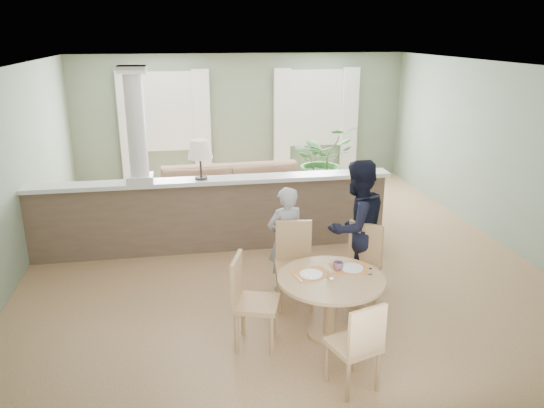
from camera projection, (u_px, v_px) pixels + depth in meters
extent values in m
plane|color=tan|center=(275.00, 251.00, 7.94)|extent=(8.00, 8.00, 0.00)
cube|color=gray|center=(242.00, 119.00, 11.26)|extent=(7.00, 0.02, 2.70)
cube|color=gray|center=(13.00, 174.00, 6.94)|extent=(0.02, 8.00, 2.70)
cube|color=gray|center=(500.00, 154.00, 8.10)|extent=(0.02, 8.00, 2.70)
cube|color=gray|center=(376.00, 294.00, 3.78)|extent=(7.00, 0.02, 2.70)
cube|color=white|center=(276.00, 65.00, 7.10)|extent=(7.00, 8.00, 0.02)
cube|color=white|center=(165.00, 112.00, 10.91)|extent=(1.10, 0.02, 1.50)
cube|color=white|center=(165.00, 112.00, 10.89)|extent=(1.22, 0.04, 1.62)
cube|color=white|center=(315.00, 108.00, 11.44)|extent=(1.10, 0.02, 1.50)
cube|color=white|center=(316.00, 108.00, 11.41)|extent=(1.22, 0.04, 1.62)
cube|color=white|center=(128.00, 128.00, 10.80)|extent=(0.35, 0.10, 2.30)
cube|color=white|center=(202.00, 126.00, 11.04)|extent=(0.35, 0.10, 2.30)
cube|color=white|center=(282.00, 123.00, 11.32)|extent=(0.35, 0.10, 2.30)
cube|color=white|center=(349.00, 121.00, 11.57)|extent=(0.35, 0.10, 2.30)
cube|color=#77604C|center=(213.00, 217.00, 7.82)|extent=(5.20, 0.22, 1.05)
cube|color=white|center=(212.00, 181.00, 7.64)|extent=(5.32, 0.36, 0.06)
cube|color=white|center=(140.00, 178.00, 7.45)|extent=(0.36, 0.36, 0.10)
cylinder|color=white|center=(136.00, 126.00, 7.22)|extent=(0.26, 0.26, 1.39)
cube|color=white|center=(132.00, 70.00, 6.99)|extent=(0.38, 0.38, 0.10)
cylinder|color=black|center=(201.00, 178.00, 7.61)|extent=(0.18, 0.18, 0.03)
cylinder|color=black|center=(201.00, 168.00, 7.56)|extent=(0.03, 0.03, 0.28)
cone|color=#F6E5CB|center=(200.00, 149.00, 7.47)|extent=(0.36, 0.36, 0.26)
imported|color=#977052|center=(234.00, 196.00, 9.03)|extent=(3.17, 1.32, 0.92)
imported|color=#2D5F26|center=(322.00, 160.00, 10.53)|extent=(1.56, 1.48, 1.37)
cylinder|color=tan|center=(329.00, 333.00, 5.74)|extent=(0.47, 0.47, 0.04)
cylinder|color=tan|center=(330.00, 307.00, 5.64)|extent=(0.13, 0.13, 0.61)
cylinder|color=tan|center=(331.00, 279.00, 5.54)|extent=(1.13, 1.13, 0.04)
cube|color=#B43A28|center=(310.00, 274.00, 5.61)|extent=(0.46, 0.38, 0.01)
cube|color=#B43A28|center=(349.00, 268.00, 5.74)|extent=(0.43, 0.33, 0.01)
cylinder|color=white|center=(311.00, 274.00, 5.59)|extent=(0.25, 0.25, 0.01)
cylinder|color=white|center=(352.00, 268.00, 5.73)|extent=(0.25, 0.25, 0.01)
cylinder|color=white|center=(331.00, 274.00, 5.50)|extent=(0.07, 0.07, 0.08)
cube|color=silver|center=(309.00, 276.00, 5.52)|extent=(0.05, 0.16, 0.00)
cube|color=silver|center=(298.00, 278.00, 5.52)|extent=(0.06, 0.20, 0.00)
cylinder|color=white|center=(370.00, 272.00, 5.59)|extent=(0.04, 0.04, 0.07)
cylinder|color=silver|center=(371.00, 268.00, 5.58)|extent=(0.04, 0.04, 0.01)
imported|color=#2875BF|center=(338.00, 266.00, 5.70)|extent=(0.14, 0.14, 0.09)
cube|color=tan|center=(295.00, 268.00, 6.24)|extent=(0.50, 0.50, 0.05)
cylinder|color=tan|center=(280.00, 295.00, 6.13)|extent=(0.04, 0.04, 0.46)
cylinder|color=tan|center=(312.00, 294.00, 6.15)|extent=(0.04, 0.04, 0.46)
cylinder|color=tan|center=(278.00, 280.00, 6.48)|extent=(0.04, 0.04, 0.46)
cylinder|color=tan|center=(308.00, 280.00, 6.50)|extent=(0.04, 0.04, 0.46)
cube|color=tan|center=(294.00, 240.00, 6.35)|extent=(0.43, 0.09, 0.49)
cube|color=tan|center=(357.00, 269.00, 6.22)|extent=(0.63, 0.63, 0.05)
cylinder|color=tan|center=(336.00, 290.00, 6.25)|extent=(0.04, 0.04, 0.46)
cylinder|color=tan|center=(364.00, 298.00, 6.06)|extent=(0.04, 0.04, 0.46)
cylinder|color=tan|center=(349.00, 279.00, 6.54)|extent=(0.04, 0.04, 0.46)
cylinder|color=tan|center=(376.00, 286.00, 6.35)|extent=(0.04, 0.04, 0.46)
cube|color=tan|center=(366.00, 242.00, 6.30)|extent=(0.34, 0.32, 0.49)
cube|color=tan|center=(353.00, 345.00, 4.79)|extent=(0.51, 0.51, 0.05)
cylinder|color=tan|center=(356.00, 352.00, 5.07)|extent=(0.04, 0.04, 0.42)
cylinder|color=tan|center=(327.00, 362.00, 4.92)|extent=(0.04, 0.04, 0.42)
cylinder|color=tan|center=(378.00, 371.00, 4.79)|extent=(0.04, 0.04, 0.42)
cylinder|color=tan|center=(348.00, 382.00, 4.65)|extent=(0.04, 0.04, 0.42)
cube|color=tan|center=(367.00, 331.00, 4.56)|extent=(0.38, 0.16, 0.45)
cube|color=tan|center=(257.00, 304.00, 5.42)|extent=(0.56, 0.56, 0.05)
cylinder|color=tan|center=(271.00, 336.00, 5.31)|extent=(0.04, 0.04, 0.46)
cylinder|color=tan|center=(276.00, 318.00, 5.65)|extent=(0.04, 0.04, 0.46)
cylinder|color=tan|center=(236.00, 333.00, 5.36)|extent=(0.04, 0.04, 0.46)
cylinder|color=tan|center=(243.00, 315.00, 5.70)|extent=(0.04, 0.04, 0.46)
cube|color=tan|center=(237.00, 279.00, 5.37)|extent=(0.17, 0.42, 0.49)
imported|color=#9E9EA3|center=(286.00, 239.00, 6.58)|extent=(0.56, 0.44, 1.35)
imported|color=black|center=(356.00, 228.00, 6.47)|extent=(1.01, 0.92, 1.70)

